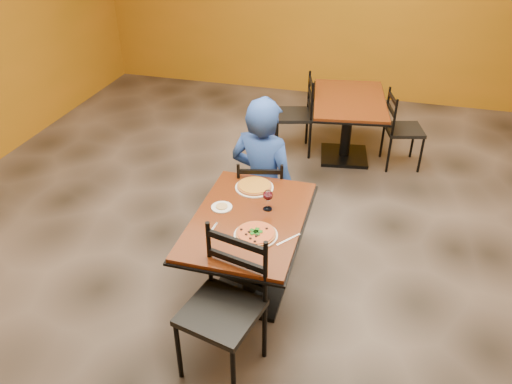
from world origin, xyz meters
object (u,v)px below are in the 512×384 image
(pizza_main, at_px, (256,233))
(pizza_far, at_px, (254,186))
(chair_second_right, at_px, (404,130))
(diner, at_px, (263,166))
(table_main, at_px, (249,238))
(chair_main_far, at_px, (260,198))
(plate_main, at_px, (256,235))
(side_plate, at_px, (222,207))
(chair_main_near, at_px, (221,313))
(table_second, at_px, (348,114))
(wine_glass, at_px, (268,199))
(chair_second_left, at_px, (293,115))
(plate_far, at_px, (254,187))

(pizza_main, relative_size, pizza_far, 1.01)
(chair_second_right, height_order, diner, diner)
(table_main, relative_size, chair_main_far, 1.40)
(chair_main_far, bearing_deg, table_main, 84.57)
(plate_main, height_order, side_plate, same)
(side_plate, bearing_deg, diner, 83.34)
(chair_second_right, distance_m, plate_main, 2.91)
(chair_main_near, xyz_separation_m, chair_second_right, (1.07, 3.26, -0.07))
(table_second, relative_size, side_plate, 8.26)
(table_main, bearing_deg, chair_main_far, 98.37)
(chair_main_far, bearing_deg, diner, -96.39)
(chair_main_far, relative_size, wine_glass, 4.88)
(table_main, distance_m, side_plate, 0.31)
(chair_main_far, xyz_separation_m, pizza_far, (0.04, -0.33, 0.33))
(diner, xyz_separation_m, plate_main, (0.24, -1.12, 0.09))
(table_main, xyz_separation_m, chair_second_left, (-0.18, 2.51, -0.09))
(wine_glass, bearing_deg, table_second, 81.52)
(plate_main, bearing_deg, diner, 102.13)
(chair_second_left, distance_m, plate_main, 2.74)
(table_main, height_order, chair_second_left, chair_second_left)
(table_second, xyz_separation_m, wine_glass, (-0.35, -2.37, 0.28))
(chair_main_near, bearing_deg, pizza_main, 94.47)
(plate_main, distance_m, side_plate, 0.43)
(wine_glass, bearing_deg, table_main, -126.71)
(chair_main_far, height_order, wine_glass, wine_glass)
(plate_main, xyz_separation_m, pizza_main, (0.00, 0.00, 0.02))
(plate_main, bearing_deg, chair_main_far, 103.06)
(pizza_main, relative_size, wine_glass, 1.58)
(chair_main_far, distance_m, wine_glass, 0.75)
(chair_second_right, relative_size, diner, 0.67)
(chair_second_left, height_order, plate_far, chair_second_left)
(table_main, relative_size, side_plate, 7.69)
(chair_main_near, bearing_deg, side_plate, 120.84)
(chair_main_near, bearing_deg, pizza_far, 107.89)
(table_main, xyz_separation_m, side_plate, (-0.23, 0.07, 0.20))
(wine_glass, bearing_deg, plate_main, -89.73)
(chair_second_left, relative_size, plate_main, 3.04)
(pizza_main, bearing_deg, pizza_far, 106.49)
(chair_second_right, xyz_separation_m, plate_far, (-1.17, -2.11, 0.31))
(pizza_far, bearing_deg, chair_main_far, 96.59)
(chair_main_far, distance_m, pizza_main, 1.02)
(chair_main_far, xyz_separation_m, diner, (-0.02, 0.19, 0.22))
(table_second, height_order, pizza_far, pizza_far)
(diner, height_order, pizza_far, diner)
(chair_second_left, relative_size, chair_second_right, 1.07)
(table_second, distance_m, wine_glass, 2.41)
(chair_main_far, bearing_deg, chair_second_right, -138.07)
(table_main, bearing_deg, table_second, 79.62)
(chair_main_far, xyz_separation_m, plate_far, (0.04, -0.33, 0.32))
(table_main, xyz_separation_m, pizza_far, (-0.07, 0.41, 0.21))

